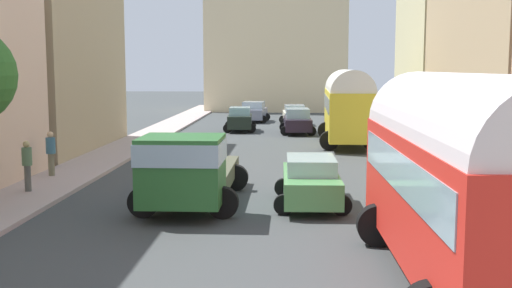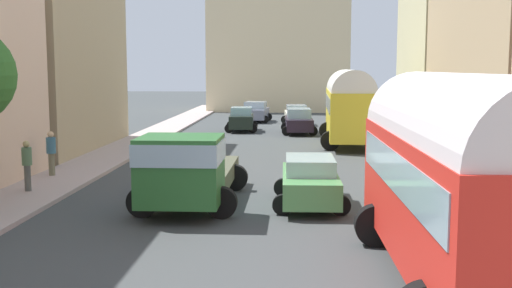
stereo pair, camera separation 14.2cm
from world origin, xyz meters
name	(u,v)px [view 1 (the left image)]	position (x,y,z in m)	size (l,w,h in m)	color
ground_plane	(265,147)	(0.00, 27.00, 0.00)	(154.00, 154.00, 0.00)	#3F4344
sidewalk_left	(131,145)	(-7.25, 27.00, 0.07)	(2.50, 70.00, 0.14)	#B3A19B
sidewalk_right	(401,147)	(7.25, 27.00, 0.07)	(2.50, 70.00, 0.14)	#989690
building_left_2	(37,39)	(-11.50, 25.19, 5.69)	(6.59, 11.47, 11.34)	tan
building_right_3	(447,44)	(10.87, 32.79, 5.68)	(5.21, 9.20, 11.31)	#C8BF8F
distant_church	(276,51)	(0.00, 55.65, 5.88)	(13.51, 6.62, 17.63)	beige
parked_bus_0	(463,170)	(4.60, 5.78, 2.29)	(3.41, 8.78, 4.15)	red
parked_bus_1	(348,103)	(4.52, 28.44, 2.30)	(3.35, 8.59, 4.13)	gold
cargo_truck_0	(189,168)	(-1.73, 12.17, 1.24)	(3.17, 6.77, 2.34)	#275F2A
car_0	(240,119)	(-1.99, 35.29, 0.80)	(2.25, 3.70, 1.61)	black
car_1	(254,112)	(-1.48, 42.54, 0.80)	(2.54, 3.95, 1.59)	gray
car_2	(311,181)	(1.94, 12.84, 0.77)	(2.30, 4.22, 1.51)	#559E54
car_3	(297,121)	(1.82, 34.03, 0.81)	(2.35, 4.24, 1.62)	#261B2A
car_4	(294,115)	(1.70, 40.06, 0.75)	(2.33, 4.17, 1.48)	beige
pedestrian_1	(51,152)	(-7.79, 16.89, 1.05)	(0.45, 0.45, 1.84)	#6D6A50
pedestrian_2	(27,164)	(-7.43, 13.87, 1.06)	(0.46, 0.46, 1.84)	#51524D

